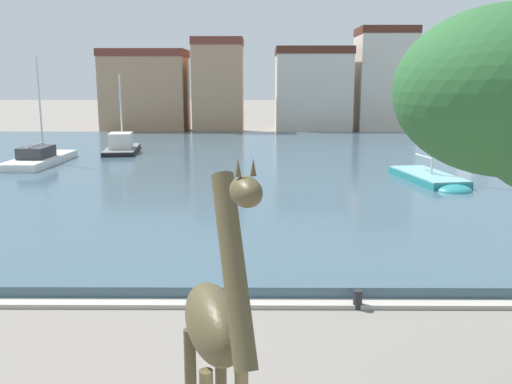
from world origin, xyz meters
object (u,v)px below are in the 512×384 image
giraffe_statue (216,334)px  sailboat_teal (432,182)px  sailboat_black (123,149)px  mooring_bollard (358,299)px  sailboat_grey (468,156)px  sailboat_white (44,160)px

giraffe_statue → sailboat_teal: (9.80, 22.73, -2.18)m
giraffe_statue → sailboat_black: 36.94m
giraffe_statue → mooring_bollard: size_ratio=10.27×
sailboat_grey → sailboat_white: bearing=-177.0°
sailboat_teal → sailboat_grey: bearing=59.8°
sailboat_grey → mooring_bollard: (-11.68, -24.36, -0.43)m
giraffe_statue → sailboat_white: 32.84m
sailboat_grey → mooring_bollard: 27.02m
sailboat_white → sailboat_black: size_ratio=1.20×
sailboat_black → sailboat_white: bearing=-123.5°
sailboat_black → giraffe_statue: bearing=-74.5°
sailboat_teal → sailboat_black: (-19.64, 12.82, 0.16)m
sailboat_white → mooring_bollard: sailboat_white is taller
sailboat_white → mooring_bollard: size_ratio=16.58×
sailboat_teal → mooring_bollard: 17.13m
sailboat_black → sailboat_grey: bearing=-9.7°
sailboat_grey → giraffe_statue: bearing=-115.3°
sailboat_grey → sailboat_teal: 9.94m
giraffe_statue → sailboat_white: bearing=114.6°
giraffe_statue → sailboat_white: size_ratio=0.62×
giraffe_statue → sailboat_grey: (14.80, 31.31, -1.94)m
sailboat_white → sailboat_grey: bearing=3.0°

